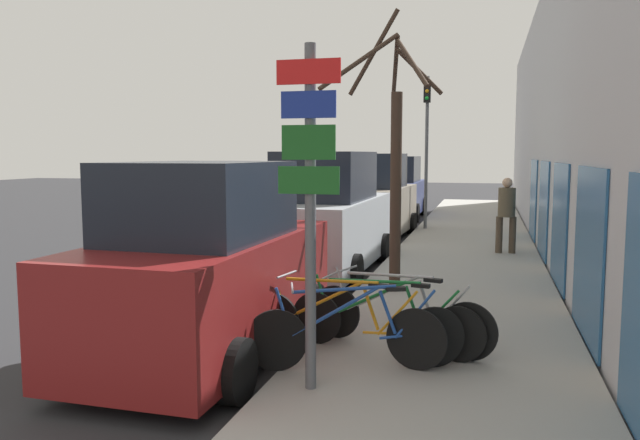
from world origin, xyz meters
The scene contains 15 objects.
ground_plane centered at (0.00, 11.20, 0.00)m, with size 80.00×80.00×0.00m, color #28282B.
sidewalk_curb centered at (2.60, 14.00, 0.07)m, with size 3.20×32.00×0.15m.
building_facade centered at (4.35, 13.94, 3.22)m, with size 0.23×32.00×6.50m.
signpost centered at (1.45, 4.29, 1.97)m, with size 0.60×0.12×3.23m.
bicycle_0 centered at (1.76, 4.93, 0.53)m, with size 2.18×0.81×0.89m.
bicycle_1 centered at (1.54, 5.22, 0.54)m, with size 2.31×0.57×0.90m.
bicycle_2 centered at (1.96, 5.56, 0.52)m, with size 2.25×0.51×0.85m.
bicycle_3 centered at (2.09, 5.74, 0.53)m, with size 2.21×0.72×0.89m.
parked_car_0 centered at (-0.09, 5.35, 1.04)m, with size 2.02×4.14×2.29m.
parked_car_1 centered at (-0.03, 10.80, 1.09)m, with size 1.99×4.73×2.42m.
parked_car_2 centered at (-0.10, 16.02, 1.08)m, with size 2.22×4.42×2.39m.
parked_car_3 centered at (-0.29, 21.79, 1.04)m, with size 2.11×4.45×2.29m.
pedestrian_near centered at (3.47, 13.30, 1.13)m, with size 0.44×0.38×1.70m.
street_tree centered at (1.58, 8.78, 2.28)m, with size 1.82×2.07×4.51m.
traffic_light centered at (1.27, 17.53, 3.03)m, with size 0.20×0.30×4.50m.
Camera 1 is at (3.04, -1.24, 2.38)m, focal length 35.00 mm.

